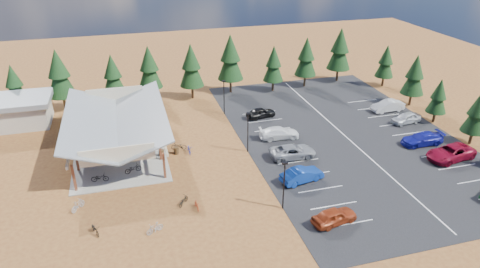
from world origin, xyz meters
TOP-DOWN VIEW (x-y plane):
  - ground at (0.00, 0.00)m, footprint 140.00×140.00m
  - asphalt_lot at (18.50, 3.00)m, footprint 27.00×44.00m
  - concrete_pad at (-10.00, 7.00)m, footprint 10.60×18.60m
  - bike_pavilion at (-10.00, 7.00)m, footprint 11.65×19.40m
  - outbuilding at (-24.00, 18.00)m, footprint 11.00×7.00m
  - lamp_post_0 at (5.00, -10.00)m, footprint 0.50×0.25m
  - lamp_post_1 at (5.00, 2.00)m, footprint 0.50×0.25m
  - lamp_post_2 at (5.00, 14.00)m, footprint 0.50×0.25m
  - trash_bin_0 at (-5.23, 3.61)m, footprint 0.60×0.60m
  - trash_bin_1 at (-3.45, 3.81)m, footprint 0.60×0.60m
  - pine_0 at (-23.81, 22.86)m, footprint 3.09×3.09m
  - pine_1 at (-17.47, 21.92)m, footprint 3.96×3.96m
  - pine_2 at (-10.09, 21.90)m, footprint 3.40×3.40m
  - pine_3 at (-4.64, 22.59)m, footprint 3.71×3.71m
  - pine_4 at (1.66, 21.51)m, footprint 3.77×3.77m
  - pine_5 at (8.15, 22.44)m, footprint 4.13×4.13m
  - pine_6 at (15.03, 21.18)m, footprint 3.27×3.27m
  - pine_7 at (21.03, 21.92)m, footprint 3.61×3.61m
  - pine_8 at (27.63, 22.87)m, footprint 4.03×4.03m
  - pine_10 at (32.62, -3.51)m, footprint 3.04×3.04m
  - pine_11 at (32.59, 3.40)m, footprint 2.70×2.70m
  - pine_12 at (33.11, 9.64)m, footprint 3.40×3.40m
  - pine_13 at (33.91, 18.35)m, footprint 3.06×3.06m
  - bike_0 at (-12.21, -0.33)m, footprint 1.91×0.87m
  - bike_1 at (-12.62, 2.81)m, footprint 1.53×0.44m
  - bike_2 at (-11.89, 6.91)m, footprint 1.99×1.14m
  - bike_3 at (-11.02, 14.60)m, footprint 1.62×0.86m
  - bike_4 at (-8.69, 0.62)m, footprint 2.00×1.21m
  - bike_5 at (-7.21, 5.98)m, footprint 1.70×0.83m
  - bike_6 at (-7.84, 9.41)m, footprint 1.85×0.88m
  - bike_7 at (-8.86, 13.22)m, footprint 1.76×0.89m
  - bike_8 at (-12.50, -9.03)m, footprint 1.20×1.83m
  - bike_9 at (-14.20, -4.88)m, footprint 1.49×1.72m
  - bike_11 at (-3.10, -7.88)m, footprint 0.54×1.53m
  - bike_12 at (-4.22, -6.73)m, footprint 1.48×1.70m
  - bike_13 at (-7.37, -10.37)m, footprint 1.73×1.15m
  - bike_14 at (-1.89, 3.70)m, footprint 0.72×1.90m
  - bike_15 at (-4.81, 8.93)m, footprint 1.54×1.36m
  - bike_16 at (-2.99, 4.78)m, footprint 1.94×1.06m
  - car_0 at (8.74, -13.44)m, footprint 4.64×2.56m
  - car_1 at (8.67, -6.02)m, footprint 5.05×2.63m
  - car_2 at (9.70, -0.83)m, footprint 5.65×2.83m
  - car_3 at (9.95, 4.35)m, footprint 5.31×2.51m
  - car_4 at (9.74, 11.29)m, footprint 4.47×2.48m
  - car_6 at (27.37, -6.24)m, footprint 6.39×3.68m
  - car_7 at (26.56, -2.11)m, footprint 5.37×2.34m
  - car_8 at (28.50, 4.03)m, footprint 4.56×2.30m
  - car_9 at (28.46, 8.45)m, footprint 5.03×1.96m

SIDE VIEW (x-z plane):
  - ground at x=0.00m, z-range 0.00..0.00m
  - asphalt_lot at x=18.50m, z-range 0.00..0.04m
  - concrete_pad at x=-10.00m, z-range 0.00..0.10m
  - bike_12 at x=-4.22m, z-range 0.00..0.88m
  - trash_bin_0 at x=-5.23m, z-range 0.00..0.90m
  - trash_bin_1 at x=-3.45m, z-range 0.00..0.90m
  - bike_11 at x=-3.10m, z-range 0.00..0.90m
  - bike_8 at x=-12.50m, z-range 0.00..0.91m
  - bike_15 at x=-4.81m, z-range 0.00..0.97m
  - bike_16 at x=-2.99m, z-range 0.00..0.97m
  - bike_14 at x=-1.89m, z-range 0.00..0.99m
  - bike_13 at x=-7.37m, z-range 0.00..1.01m
  - bike_9 at x=-14.20m, z-range 0.00..1.07m
  - bike_1 at x=-12.62m, z-range 0.10..1.02m
  - bike_6 at x=-7.84m, z-range 0.10..1.03m
  - bike_3 at x=-11.02m, z-range 0.10..1.04m
  - bike_0 at x=-12.21m, z-range 0.10..1.07m
  - bike_5 at x=-7.21m, z-range 0.10..1.09m
  - bike_2 at x=-11.89m, z-range 0.10..1.09m
  - bike_4 at x=-8.69m, z-range 0.10..1.09m
  - bike_7 at x=-8.86m, z-range 0.10..1.12m
  - car_4 at x=9.74m, z-range 0.04..1.48m
  - car_8 at x=28.50m, z-range 0.04..1.53m
  - car_3 at x=9.95m, z-range 0.04..1.54m
  - car_0 at x=8.74m, z-range 0.04..1.54m
  - car_2 at x=9.70m, z-range 0.04..1.57m
  - car_7 at x=26.56m, z-range 0.04..1.58m
  - car_1 at x=8.67m, z-range 0.04..1.63m
  - car_9 at x=28.46m, z-range 0.04..1.67m
  - car_6 at x=27.37m, z-range 0.04..1.72m
  - outbuilding at x=-24.00m, z-range 0.08..3.98m
  - lamp_post_0 at x=5.00m, z-range 0.41..5.55m
  - lamp_post_1 at x=5.00m, z-range 0.41..5.55m
  - lamp_post_2 at x=5.00m, z-range 0.41..5.55m
  - bike_pavilion at x=-10.00m, z-range 1.34..6.31m
  - pine_11 at x=32.59m, z-range 0.69..6.98m
  - pine_10 at x=32.62m, z-range 0.78..7.86m
  - pine_13 at x=33.91m, z-range 0.78..7.91m
  - pine_0 at x=-23.81m, z-range 0.79..8.00m
  - pine_6 at x=15.03m, z-range 0.84..8.46m
  - pine_2 at x=-10.09m, z-range 0.87..8.79m
  - pine_12 at x=33.11m, z-range 0.87..8.79m
  - pine_7 at x=21.03m, z-range 0.93..9.34m
  - pine_3 at x=-4.64m, z-range 0.96..9.61m
  - pine_4 at x=1.66m, z-range 0.97..9.74m
  - pine_1 at x=-17.47m, z-range 1.02..10.26m
  - pine_8 at x=27.63m, z-range 1.04..10.42m
  - pine_5 at x=8.15m, z-range 1.07..10.69m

